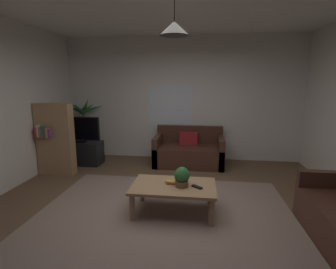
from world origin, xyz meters
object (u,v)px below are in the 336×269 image
tv_stand (81,153)px  book_on_table_1 (171,181)px  book_on_table_0 (171,183)px  couch_under_window (189,152)px  remote_on_table_1 (179,183)px  coffee_table (174,189)px  potted_palm_corner (84,129)px  bookshelf_corner (55,139)px  potted_plant_on_table (182,176)px  tv (79,129)px  pendant_lamp (174,28)px  remote_on_table_0 (197,187)px

tv_stand → book_on_table_1: bearing=-39.8°
book_on_table_0 → book_on_table_1: 0.02m
book_on_table_1 → book_on_table_0: bearing=161.2°
couch_under_window → remote_on_table_1: couch_under_window is taller
remote_on_table_1 → coffee_table: bearing=-33.8°
potted_palm_corner → book_on_table_1: bearing=-45.0°
potted_palm_corner → bookshelf_corner: size_ratio=1.05×
potted_plant_on_table → bookshelf_corner: 2.87m
remote_on_table_1 → tv: (-2.35, 1.85, 0.37)m
book_on_table_1 → tv_stand: tv_stand is taller
couch_under_window → potted_plant_on_table: 2.21m
book_on_table_1 → potted_palm_corner: (-2.39, 2.39, 0.25)m
book_on_table_1 → remote_on_table_1: book_on_table_1 is taller
couch_under_window → coffee_table: (-0.10, -2.17, 0.07)m
coffee_table → remote_on_table_1: (0.08, 0.04, 0.07)m
tv_stand → tv: tv is taller
tv → pendant_lamp: 3.38m
tv → pendant_lamp: bearing=-39.6°
book_on_table_1 → couch_under_window: bearing=86.1°
tv → potted_palm_corner: size_ratio=0.61×
book_on_table_1 → potted_plant_on_table: potted_plant_on_table is taller
couch_under_window → potted_palm_corner: size_ratio=1.01×
tv → remote_on_table_0: bearing=-36.7°
coffee_table → book_on_table_1: (-0.04, 0.05, 0.09)m
potted_plant_on_table → tv: 3.06m
couch_under_window → bookshelf_corner: bearing=-159.9°
potted_plant_on_table → pendant_lamp: bearing=169.7°
tv_stand → bookshelf_corner: bookshelf_corner is taller
couch_under_window → coffee_table: couch_under_window is taller
remote_on_table_1 → potted_plant_on_table: bearing=65.2°
coffee_table → book_on_table_0: size_ratio=9.79×
remote_on_table_0 → potted_palm_corner: bearing=87.7°
book_on_table_0 → pendant_lamp: bearing=-47.3°
coffee_table → remote_on_table_0: bearing=-9.3°
book_on_table_0 → remote_on_table_0: size_ratio=0.73×
remote_on_table_0 → tv_stand: (-2.59, 1.95, -0.16)m
couch_under_window → book_on_table_0: 2.13m
potted_plant_on_table → coffee_table: bearing=169.7°
coffee_table → potted_plant_on_table: potted_plant_on_table is taller
couch_under_window → potted_plant_on_table: size_ratio=5.51×
book_on_table_0 → tv: tv is taller
coffee_table → book_on_table_1: 0.11m
bookshelf_corner → pendant_lamp: size_ratio=2.98×
tv → bookshelf_corner: (-0.19, -0.64, -0.08)m
tv → coffee_table: bearing=-39.6°
book_on_table_0 → remote_on_table_1: (0.12, -0.01, 0.00)m
remote_on_table_0 → potted_plant_on_table: (-0.21, 0.03, 0.13)m
remote_on_table_0 → tv_stand: size_ratio=0.18×
tv → potted_palm_corner: 0.59m
coffee_table → book_on_table_0: 0.09m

